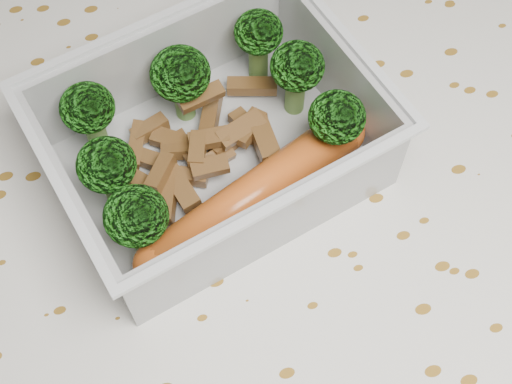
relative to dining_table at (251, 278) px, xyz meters
name	(u,v)px	position (x,y,z in m)	size (l,w,h in m)	color
dining_table	(251,278)	(0.00, 0.00, 0.00)	(1.40, 0.90, 0.75)	brown
tablecloth	(250,250)	(0.00, 0.00, 0.05)	(1.46, 0.96, 0.19)	white
lunch_container	(214,146)	(-0.01, 0.05, 0.11)	(0.22, 0.19, 0.07)	silver
broccoli_florets	(200,115)	(-0.01, 0.06, 0.13)	(0.17, 0.14, 0.06)	#608C3F
meat_pile	(200,147)	(-0.02, 0.05, 0.10)	(0.11, 0.09, 0.03)	brown
sausage	(255,195)	(0.01, 0.01, 0.11)	(0.16, 0.08, 0.03)	#D15A1C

